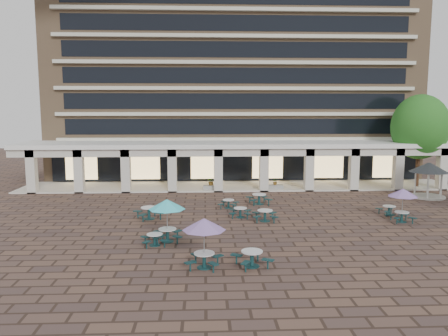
{
  "coord_description": "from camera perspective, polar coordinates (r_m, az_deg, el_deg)",
  "views": [
    {
      "loc": [
        -3.33,
        -27.37,
        7.53
      ],
      "look_at": [
        -2.0,
        3.0,
        3.46
      ],
      "focal_mm": 35.0,
      "sensor_mm": 36.0,
      "label": 1
    }
  ],
  "objects": [
    {
      "name": "ground",
      "position": [
        28.58,
        4.31,
        -7.67
      ],
      "size": [
        120.0,
        120.0,
        0.0
      ],
      "primitive_type": "plane",
      "color": "brown",
      "rests_on": "ground"
    },
    {
      "name": "apartment_building",
      "position": [
        53.18,
        1.12,
        13.1
      ],
      "size": [
        40.0,
        15.5,
        25.2
      ],
      "color": "#947453",
      "rests_on": "ground"
    },
    {
      "name": "retail_arcade",
      "position": [
        42.54,
        1.99,
        1.51
      ],
      "size": [
        42.0,
        6.6,
        4.4
      ],
      "color": "white",
      "rests_on": "ground"
    },
    {
      "name": "picnic_table_0",
      "position": [
        24.94,
        -9.04,
        -9.09
      ],
      "size": [
        1.7,
        1.7,
        0.67
      ],
      "rotation": [
        0.0,
        0.0,
        0.21
      ],
      "color": "#14383C",
      "rests_on": "ground"
    },
    {
      "name": "picnic_table_2",
      "position": [
        21.53,
        3.67,
        -11.54
      ],
      "size": [
        2.08,
        2.08,
        0.78
      ],
      "rotation": [
        0.0,
        0.0,
        0.31
      ],
      "color": "#14383C",
      "rests_on": "ground"
    },
    {
      "name": "picnic_table_4",
      "position": [
        25.12,
        -7.46,
        -4.94
      ],
      "size": [
        2.13,
        2.13,
        2.46
      ],
      "rotation": [
        0.0,
        0.0,
        0.06
      ],
      "color": "#14383C",
      "rests_on": "ground"
    },
    {
      "name": "picnic_table_5",
      "position": [
        30.83,
        -9.77,
        -5.66
      ],
      "size": [
        2.32,
        2.32,
        0.84
      ],
      "rotation": [
        0.0,
        0.0,
        0.43
      ],
      "color": "#14383C",
      "rests_on": "ground"
    },
    {
      "name": "picnic_table_6",
      "position": [
        20.85,
        -2.63,
        -7.6
      ],
      "size": [
        2.1,
        2.1,
        2.42
      ],
      "rotation": [
        0.0,
        0.0,
        -0.21
      ],
      "color": "#14383C",
      "rests_on": "ground"
    },
    {
      "name": "picnic_table_7",
      "position": [
        33.67,
        20.76,
        -5.1
      ],
      "size": [
        1.68,
        1.68,
        0.67
      ],
      "rotation": [
        0.0,
        0.0,
        0.17
      ],
      "color": "#14383C",
      "rests_on": "ground"
    },
    {
      "name": "picnic_table_9",
      "position": [
        30.84,
        2.14,
        -5.72
      ],
      "size": [
        1.7,
        1.7,
        0.69
      ],
      "rotation": [
        0.0,
        0.0,
        -0.13
      ],
      "color": "#14383C",
      "rests_on": "ground"
    },
    {
      "name": "picnic_table_10",
      "position": [
        29.92,
        5.37,
        -6.07
      ],
      "size": [
        1.83,
        1.83,
        0.78
      ],
      "rotation": [
        0.0,
        0.0,
        -0.07
      ],
      "color": "#14383C",
      "rests_on": "ground"
    },
    {
      "name": "picnic_table_11",
      "position": [
        31.62,
        22.33,
        -3.15
      ],
      "size": [
        1.97,
        1.97,
        2.27
      ],
      "rotation": [
        0.0,
        0.0,
        -0.04
      ],
      "color": "#14383C",
      "rests_on": "ground"
    },
    {
      "name": "picnic_table_12",
      "position": [
        33.68,
        0.59,
        -4.6
      ],
      "size": [
        1.74,
        1.74,
        0.67
      ],
      "rotation": [
        0.0,
        0.0,
        -0.27
      ],
      "color": "#14383C",
      "rests_on": "ground"
    },
    {
      "name": "picnic_table_13",
      "position": [
        35.15,
        4.61,
        -3.94
      ],
      "size": [
        2.07,
        2.07,
        0.83
      ],
      "rotation": [
        0.0,
        0.0,
        0.17
      ],
      "color": "#14383C",
      "rests_on": "ground"
    },
    {
      "name": "gazebo",
      "position": [
        41.35,
        25.18,
        -0.39
      ],
      "size": [
        3.25,
        3.25,
        3.03
      ],
      "rotation": [
        0.0,
        0.0,
        0.06
      ],
      "color": "beige",
      "rests_on": "ground"
    },
    {
      "name": "tree_east_c",
      "position": [
        46.01,
        24.22,
        4.91
      ],
      "size": [
        5.4,
        5.4,
        9.0
      ],
      "color": "#402719",
      "rests_on": "ground"
    },
    {
      "name": "planter_left",
      "position": [
        40.88,
        -1.68,
        -2.24
      ],
      "size": [
        1.5,
        0.62,
        1.29
      ],
      "color": "gray",
      "rests_on": "ground"
    },
    {
      "name": "planter_right",
      "position": [
        41.42,
        6.7,
        -2.31
      ],
      "size": [
        1.5,
        0.63,
        1.14
      ],
      "color": "gray",
      "rests_on": "ground"
    }
  ]
}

